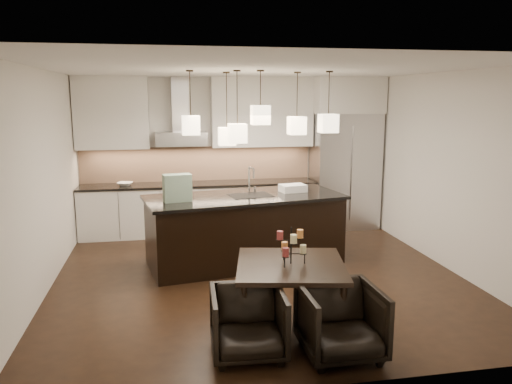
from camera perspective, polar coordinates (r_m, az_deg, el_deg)
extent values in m
cube|color=black|center=(7.02, 0.30, -9.65)|extent=(5.50, 5.50, 0.02)
cube|color=white|center=(6.59, 0.33, 14.00)|extent=(5.50, 5.50, 0.02)
cube|color=silver|center=(9.36, -2.87, 4.38)|extent=(5.50, 0.02, 2.80)
cube|color=silver|center=(4.04, 7.70, -4.21)|extent=(5.50, 0.02, 2.80)
cube|color=silver|center=(6.72, -23.49, 0.98)|extent=(0.02, 5.50, 2.80)
cube|color=silver|center=(7.67, 21.04, 2.26)|extent=(0.02, 5.50, 2.80)
cube|color=#B7B7BA|center=(9.55, 10.07, 2.38)|extent=(1.20, 0.72, 2.15)
cube|color=silver|center=(9.45, 10.35, 10.81)|extent=(1.26, 0.72, 0.65)
cube|color=silver|center=(9.13, -6.42, -1.95)|extent=(4.21, 0.62, 0.88)
cube|color=black|center=(9.04, -6.48, 0.90)|extent=(4.21, 0.66, 0.04)
cube|color=#D7A582|center=(9.29, -6.66, 3.24)|extent=(4.21, 0.02, 0.63)
cube|color=silver|center=(9.08, -16.17, 8.68)|extent=(1.25, 0.35, 1.25)
cube|color=silver|center=(9.21, 0.70, 9.12)|extent=(1.85, 0.35, 1.25)
cube|color=#B7B7BA|center=(8.98, -8.54, 6.05)|extent=(0.90, 0.52, 0.24)
cube|color=#B7B7BA|center=(9.06, -8.67, 9.89)|extent=(0.30, 0.28, 0.96)
imported|color=silver|center=(8.99, -14.74, 0.89)|extent=(0.31, 0.31, 0.06)
cube|color=black|center=(7.43, -1.31, -4.45)|extent=(2.93, 1.57, 0.98)
cube|color=black|center=(7.31, -1.32, -0.58)|extent=(3.03, 1.67, 0.04)
cube|color=#1F582B|center=(6.96, -8.99, 0.47)|extent=(0.41, 0.26, 0.38)
cube|color=silver|center=(7.62, 4.23, 0.44)|extent=(0.42, 0.33, 0.11)
cylinder|color=beige|center=(5.37, 5.40, -6.50)|extent=(0.08, 0.08, 0.09)
cylinder|color=#E28D42|center=(5.46, 3.29, -6.18)|extent=(0.08, 0.08, 0.09)
cylinder|color=maroon|center=(5.26, 3.40, -6.87)|extent=(0.08, 0.08, 0.09)
cylinder|color=#E28D42|center=(5.41, 5.06, -4.77)|extent=(0.08, 0.08, 0.09)
cylinder|color=maroon|center=(5.33, 2.76, -4.96)|extent=(0.08, 0.08, 0.09)
cylinder|color=beige|center=(5.21, 4.33, -5.37)|extent=(0.08, 0.08, 0.09)
imported|color=black|center=(4.91, -0.91, -14.72)|extent=(0.73, 0.75, 0.65)
imported|color=black|center=(4.96, 9.67, -14.38)|extent=(0.74, 0.76, 0.69)
cube|color=beige|center=(6.97, -7.46, 7.56)|extent=(0.24, 0.24, 0.26)
cube|color=beige|center=(7.38, -3.34, 6.36)|extent=(0.24, 0.24, 0.26)
cube|color=beige|center=(6.87, 0.51, 8.79)|extent=(0.24, 0.24, 0.26)
cube|color=beige|center=(7.38, 4.68, 7.57)|extent=(0.24, 0.24, 0.26)
cube|color=beige|center=(7.18, 8.25, 7.77)|extent=(0.24, 0.24, 0.26)
cube|color=beige|center=(6.90, -2.14, 6.71)|extent=(0.24, 0.24, 0.26)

